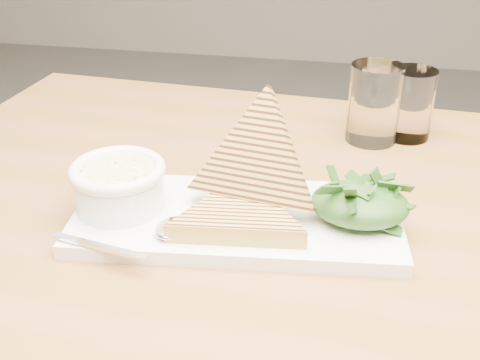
% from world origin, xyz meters
% --- Properties ---
extents(table_top, '(1.35, 0.95, 0.04)m').
position_xyz_m(table_top, '(0.22, -0.04, 0.74)').
color(table_top, brown).
rests_on(table_top, ground).
extents(table_leg_bl, '(0.06, 0.06, 0.72)m').
position_xyz_m(table_leg_bl, '(-0.37, 0.34, 0.36)').
color(table_leg_bl, brown).
rests_on(table_leg_bl, ground).
extents(platter, '(0.39, 0.21, 0.02)m').
position_xyz_m(platter, '(0.07, -0.04, 0.76)').
color(platter, white).
rests_on(platter, table_top).
extents(soup_bowl, '(0.10, 0.10, 0.04)m').
position_xyz_m(soup_bowl, '(-0.07, -0.05, 0.79)').
color(soup_bowl, white).
rests_on(soup_bowl, platter).
extents(soup, '(0.09, 0.09, 0.01)m').
position_xyz_m(soup, '(-0.07, -0.05, 0.82)').
color(soup, beige).
rests_on(soup, soup_bowl).
extents(bowl_rim, '(0.11, 0.11, 0.01)m').
position_xyz_m(bowl_rim, '(-0.07, -0.05, 0.82)').
color(bowl_rim, white).
rests_on(bowl_rim, soup_bowl).
extents(sandwich_flat, '(0.19, 0.19, 0.02)m').
position_xyz_m(sandwich_flat, '(0.08, -0.06, 0.78)').
color(sandwich_flat, '#B79040').
rests_on(sandwich_flat, platter).
extents(sandwich_lean, '(0.20, 0.19, 0.20)m').
position_xyz_m(sandwich_lean, '(0.09, -0.01, 0.83)').
color(sandwich_lean, '#B79040').
rests_on(sandwich_lean, sandwich_flat).
extents(salad_base, '(0.11, 0.09, 0.04)m').
position_xyz_m(salad_base, '(0.21, -0.03, 0.79)').
color(salad_base, '#1F4215').
rests_on(salad_base, platter).
extents(arugula_pile, '(0.11, 0.10, 0.05)m').
position_xyz_m(arugula_pile, '(0.21, -0.03, 0.80)').
color(arugula_pile, '#224D17').
rests_on(arugula_pile, platter).
extents(spoon_bowl, '(0.04, 0.05, 0.01)m').
position_xyz_m(spoon_bowl, '(0.01, -0.09, 0.78)').
color(spoon_bowl, silver).
rests_on(spoon_bowl, platter).
extents(spoon_handle, '(0.12, 0.03, 0.00)m').
position_xyz_m(spoon_handle, '(-0.06, -0.13, 0.78)').
color(spoon_handle, silver).
rests_on(spoon_handle, platter).
extents(glass_near, '(0.08, 0.08, 0.12)m').
position_xyz_m(glass_near, '(0.22, 0.24, 0.81)').
color(glass_near, white).
rests_on(glass_near, table_top).
extents(glass_far, '(0.07, 0.07, 0.11)m').
position_xyz_m(glass_far, '(0.28, 0.26, 0.81)').
color(glass_far, white).
rests_on(glass_far, table_top).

